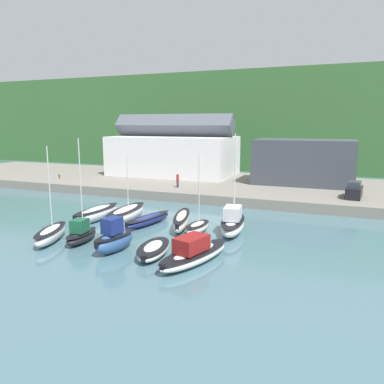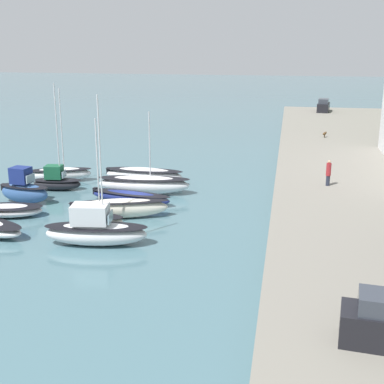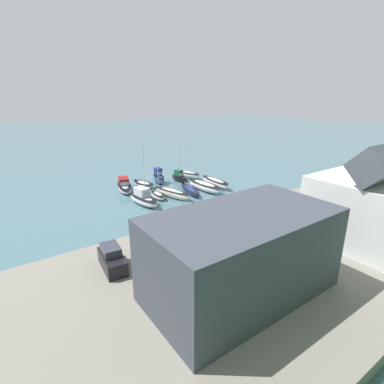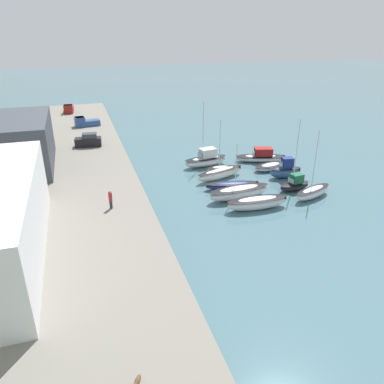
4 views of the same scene
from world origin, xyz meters
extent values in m
plane|color=#476B75|center=(0.00, 0.00, 0.00)|extent=(320.00, 320.00, 0.00)
cube|color=#386633|center=(0.00, 87.48, 11.18)|extent=(240.00, 78.85, 22.37)
cube|color=gray|center=(0.00, 23.64, 0.66)|extent=(114.18, 24.53, 1.31)
cube|color=white|center=(-10.26, 28.58, 4.82)|extent=(22.02, 12.67, 7.02)
cube|color=#515660|center=(-10.26, 28.58, 10.36)|extent=(22.46, 4.06, 4.06)
cube|color=#3D424C|center=(13.25, 26.09, 4.77)|extent=(15.04, 8.18, 6.92)
cube|color=slate|center=(13.25, 22.06, 4.77)|extent=(14.29, 0.10, 4.15)
ellipsoid|color=silver|center=(-6.30, -0.76, 0.76)|extent=(2.11, 7.40, 1.53)
ellipsoid|color=black|center=(-6.30, -0.76, 1.30)|extent=(2.19, 7.55, 0.12)
cube|color=black|center=(-6.42, -4.24, 1.07)|extent=(0.37, 0.29, 0.56)
ellipsoid|color=silver|center=(-3.03, 0.13, 0.81)|extent=(2.74, 8.07, 1.62)
ellipsoid|color=black|center=(-3.03, 0.13, 1.37)|extent=(2.83, 8.24, 0.12)
cylinder|color=silver|center=(-3.08, 0.72, 4.39)|extent=(0.10, 0.10, 5.55)
ellipsoid|color=navy|center=(-0.12, -0.21, 0.50)|extent=(2.85, 7.19, 1.01)
ellipsoid|color=black|center=(-0.12, -0.21, 0.86)|extent=(2.93, 7.34, 0.12)
cube|color=black|center=(-0.76, -3.48, 0.71)|extent=(0.41, 0.34, 0.56)
ellipsoid|color=white|center=(3.70, 0.05, 0.76)|extent=(3.42, 7.42, 1.52)
ellipsoid|color=black|center=(3.70, 0.05, 1.29)|extent=(3.51, 7.57, 0.12)
cube|color=black|center=(4.68, -3.29, 1.06)|extent=(0.42, 0.37, 0.56)
ellipsoid|color=white|center=(5.86, -0.97, 0.50)|extent=(1.83, 4.15, 1.01)
ellipsoid|color=black|center=(5.86, -0.97, 0.86)|extent=(1.90, 4.23, 0.12)
cylinder|color=silver|center=(5.88, -0.67, 4.42)|extent=(0.10, 0.10, 6.82)
ellipsoid|color=silver|center=(9.14, 0.24, 0.74)|extent=(2.92, 6.89, 1.48)
ellipsoid|color=black|center=(9.14, 0.24, 1.26)|extent=(3.02, 7.03, 0.12)
cube|color=silver|center=(9.18, -0.10, 2.11)|extent=(1.84, 2.52, 1.27)
cube|color=#8CA5B2|center=(9.01, 1.21, 1.92)|extent=(1.39, 0.28, 0.63)
cylinder|color=silver|center=(9.07, 0.73, 5.63)|extent=(0.10, 0.10, 8.30)
ellipsoid|color=white|center=(-5.52, -8.75, 0.69)|extent=(3.40, 6.01, 1.38)
ellipsoid|color=black|center=(-5.52, -8.75, 1.17)|extent=(3.50, 6.14, 0.12)
cylinder|color=silver|center=(-5.67, -8.34, 5.05)|extent=(0.10, 0.10, 7.35)
ellipsoid|color=black|center=(-2.83, -7.82, 0.53)|extent=(2.08, 4.41, 1.06)
ellipsoid|color=black|center=(-2.83, -7.82, 0.90)|extent=(2.16, 4.50, 0.12)
cube|color=#195638|center=(-2.81, -8.03, 1.64)|extent=(1.36, 1.62, 1.16)
cube|color=#8CA5B2|center=(-2.91, -7.14, 1.47)|extent=(1.08, 0.23, 0.58)
cylinder|color=silver|center=(-2.87, -7.50, 5.24)|extent=(0.10, 0.10, 8.36)
ellipsoid|color=#33568E|center=(1.34, -8.79, 0.84)|extent=(2.24, 4.50, 1.67)
ellipsoid|color=black|center=(1.34, -8.79, 1.42)|extent=(2.32, 4.59, 0.12)
cube|color=navy|center=(1.31, -9.00, 2.33)|extent=(1.42, 1.67, 1.32)
cube|color=#8CA5B2|center=(1.45, -8.11, 2.13)|extent=(1.09, 0.26, 0.66)
cube|color=black|center=(1.03, -10.81, 1.17)|extent=(0.40, 0.33, 0.56)
ellipsoid|color=silver|center=(4.83, -8.44, 0.46)|extent=(3.13, 5.58, 0.92)
ellipsoid|color=black|center=(4.83, -8.44, 0.78)|extent=(3.23, 5.70, 0.12)
cube|color=black|center=(5.30, -10.90, 0.64)|extent=(0.41, 0.34, 0.56)
ellipsoid|color=silver|center=(8.55, -8.66, 0.53)|extent=(4.30, 8.08, 1.05)
ellipsoid|color=black|center=(8.55, -8.66, 0.89)|extent=(4.43, 8.26, 0.12)
cube|color=maroon|center=(8.44, -9.03, 1.63)|extent=(2.36, 3.08, 1.16)
cube|color=#8CA5B2|center=(8.86, -7.58, 1.46)|extent=(1.47, 0.51, 0.58)
cube|color=black|center=(7.52, -12.20, 0.74)|extent=(0.42, 0.37, 0.56)
cube|color=black|center=(20.47, 16.80, 2.01)|extent=(2.25, 4.37, 1.40)
cube|color=#333842|center=(20.44, 16.49, 3.09)|extent=(1.77, 2.46, 0.76)
cylinder|color=#232838|center=(-3.71, 15.71, 1.74)|extent=(0.32, 0.32, 0.85)
cylinder|color=maroon|center=(-3.71, 15.71, 2.69)|extent=(0.40, 0.40, 1.05)
sphere|color=tan|center=(-3.71, 15.71, 3.33)|extent=(0.24, 0.24, 0.24)
cylinder|color=brown|center=(-26.59, 16.69, 1.45)|extent=(0.12, 0.12, 0.28)
ellipsoid|color=brown|center=(-26.59, 16.69, 1.77)|extent=(0.85, 0.64, 0.36)
sphere|color=brown|center=(-26.90, 16.86, 1.88)|extent=(0.22, 0.22, 0.22)
camera|label=1|loc=(18.66, -34.45, 10.69)|focal=35.00mm
camera|label=2|loc=(40.31, 12.28, 13.07)|focal=50.00mm
camera|label=3|loc=(28.42, 40.82, 16.83)|focal=28.00mm
camera|label=4|loc=(-41.43, 18.13, 19.92)|focal=35.00mm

